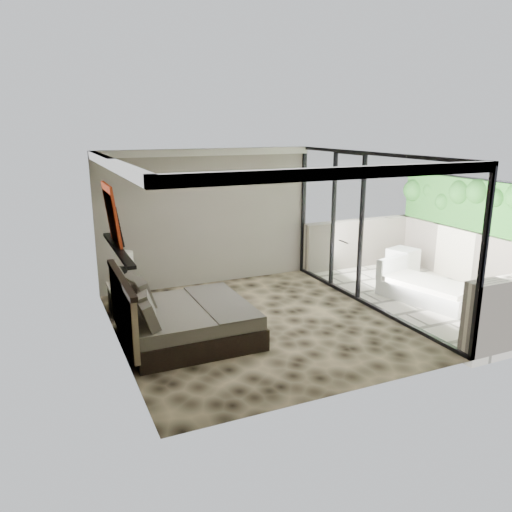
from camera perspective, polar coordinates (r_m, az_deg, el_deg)
name	(u,v)px	position (r m, az deg, el deg)	size (l,w,h in m)	color
floor	(257,324)	(8.50, 0.10, -7.75)	(5.00, 5.00, 0.00)	black
ceiling	(257,156)	(7.86, 0.11, 11.39)	(4.50, 5.00, 0.02)	silver
back_wall	(207,218)	(10.34, -5.57, 4.36)	(4.50, 0.02, 2.80)	gray
left_wall	(115,258)	(7.46, -15.79, -0.18)	(0.02, 5.00, 2.80)	gray
glass_wall	(371,231)	(9.20, 13.02, 2.76)	(0.08, 5.00, 2.80)	white
terrace_slab	(429,297)	(10.52, 19.13, -4.44)	(3.00, 5.00, 0.12)	beige
parapet_far	(482,260)	(11.30, 24.42, -0.43)	(0.30, 5.00, 1.10)	beige
foliage_hedge	(488,207)	(11.09, 25.02, 5.07)	(0.36, 4.60, 1.10)	#2C7223
picture_ledge	(118,249)	(7.54, -15.51, 0.78)	(0.12, 2.20, 0.05)	black
bed	(182,320)	(7.86, -8.46, -7.27)	(1.99, 1.92, 1.09)	black
nightstand	(125,297)	(9.23, -14.76, -4.54)	(0.56, 0.56, 0.56)	black
table_lamp	(125,263)	(9.09, -14.80, -0.82)	(0.32, 0.32, 0.58)	black
abstract_canvas	(112,214)	(7.71, -16.18, 4.64)	(0.04, 0.90, 0.90)	#A2190D
framed_print	(117,224)	(7.68, -15.62, 3.50)	(0.03, 0.50, 0.60)	black
ottoman	(403,261)	(11.73, 16.42, -0.54)	(0.56, 0.56, 0.56)	silver
lounger	(425,289)	(10.06, 18.75, -3.63)	(1.31, 1.94, 0.69)	silver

